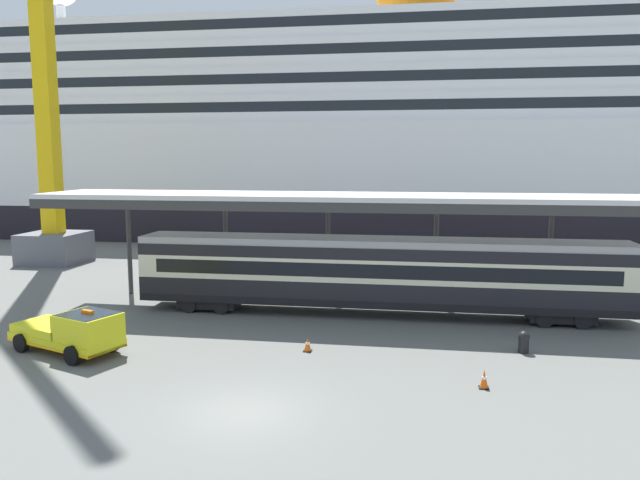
{
  "coord_description": "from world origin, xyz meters",
  "views": [
    {
      "loc": [
        5.49,
        -18.4,
        8.29
      ],
      "look_at": [
        1.05,
        9.2,
        4.5
      ],
      "focal_mm": 34.11,
      "sensor_mm": 36.0,
      "label": 1
    }
  ],
  "objects_px": {
    "dockside_crane": "(45,38)",
    "quay_bollard": "(524,341)",
    "train_carriage": "(378,272)",
    "traffic_cone_near": "(484,379)",
    "cruise_ship": "(482,138)",
    "traffic_cone_mid": "(308,344)",
    "service_truck": "(74,331)"
  },
  "relations": [
    {
      "from": "traffic_cone_mid",
      "to": "quay_bollard",
      "type": "height_order",
      "value": "quay_bollard"
    },
    {
      "from": "dockside_crane",
      "to": "cruise_ship",
      "type": "bearing_deg",
      "value": 33.63
    },
    {
      "from": "train_carriage",
      "to": "traffic_cone_near",
      "type": "relative_size",
      "value": 36.99
    },
    {
      "from": "traffic_cone_near",
      "to": "quay_bollard",
      "type": "xyz_separation_m",
      "value": [
        2.1,
        4.44,
        0.18
      ]
    },
    {
      "from": "traffic_cone_mid",
      "to": "quay_bollard",
      "type": "relative_size",
      "value": 0.64
    },
    {
      "from": "service_truck",
      "to": "traffic_cone_mid",
      "type": "distance_m",
      "value": 9.96
    },
    {
      "from": "train_carriage",
      "to": "traffic_cone_mid",
      "type": "bearing_deg",
      "value": -111.24
    },
    {
      "from": "traffic_cone_near",
      "to": "dockside_crane",
      "type": "bearing_deg",
      "value": 144.39
    },
    {
      "from": "train_carriage",
      "to": "traffic_cone_mid",
      "type": "xyz_separation_m",
      "value": [
        -2.57,
        -6.6,
        -2.01
      ]
    },
    {
      "from": "train_carriage",
      "to": "service_truck",
      "type": "xyz_separation_m",
      "value": [
        -12.32,
        -8.49,
        -1.33
      ]
    },
    {
      "from": "cruise_ship",
      "to": "quay_bollard",
      "type": "relative_size",
      "value": 177.01
    },
    {
      "from": "traffic_cone_mid",
      "to": "service_truck",
      "type": "bearing_deg",
      "value": -169.03
    },
    {
      "from": "service_truck",
      "to": "traffic_cone_near",
      "type": "relative_size",
      "value": 8.1
    },
    {
      "from": "dockside_crane",
      "to": "traffic_cone_mid",
      "type": "bearing_deg",
      "value": -38.55
    },
    {
      "from": "service_truck",
      "to": "traffic_cone_mid",
      "type": "relative_size",
      "value": 9.05
    },
    {
      "from": "traffic_cone_near",
      "to": "service_truck",
      "type": "bearing_deg",
      "value": 175.68
    },
    {
      "from": "service_truck",
      "to": "traffic_cone_near",
      "type": "bearing_deg",
      "value": -4.32
    },
    {
      "from": "quay_bollard",
      "to": "traffic_cone_near",
      "type": "bearing_deg",
      "value": -115.32
    },
    {
      "from": "cruise_ship",
      "to": "traffic_cone_near",
      "type": "distance_m",
      "value": 46.43
    },
    {
      "from": "cruise_ship",
      "to": "dockside_crane",
      "type": "xyz_separation_m",
      "value": [
        -34.8,
        -23.15,
        6.92
      ]
    },
    {
      "from": "traffic_cone_mid",
      "to": "dockside_crane",
      "type": "distance_m",
      "value": 34.68
    },
    {
      "from": "service_truck",
      "to": "quay_bollard",
      "type": "xyz_separation_m",
      "value": [
        18.92,
        3.17,
        -0.47
      ]
    },
    {
      "from": "dockside_crane",
      "to": "traffic_cone_near",
      "type": "bearing_deg",
      "value": -35.61
    },
    {
      "from": "cruise_ship",
      "to": "service_truck",
      "type": "xyz_separation_m",
      "value": [
        -20.91,
        -43.88,
        -9.36
      ]
    },
    {
      "from": "train_carriage",
      "to": "traffic_cone_near",
      "type": "height_order",
      "value": "train_carriage"
    },
    {
      "from": "cruise_ship",
      "to": "dockside_crane",
      "type": "distance_m",
      "value": 42.37
    },
    {
      "from": "train_carriage",
      "to": "quay_bollard",
      "type": "relative_size",
      "value": 26.55
    },
    {
      "from": "cruise_ship",
      "to": "quay_bollard",
      "type": "bearing_deg",
      "value": -92.79
    },
    {
      "from": "service_truck",
      "to": "traffic_cone_mid",
      "type": "xyz_separation_m",
      "value": [
        9.75,
        1.89,
        -0.69
      ]
    },
    {
      "from": "dockside_crane",
      "to": "quay_bollard",
      "type": "bearing_deg",
      "value": -28.16
    },
    {
      "from": "train_carriage",
      "to": "dockside_crane",
      "type": "relative_size",
      "value": 0.46
    },
    {
      "from": "cruise_ship",
      "to": "quay_bollard",
      "type": "distance_m",
      "value": 41.94
    }
  ]
}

